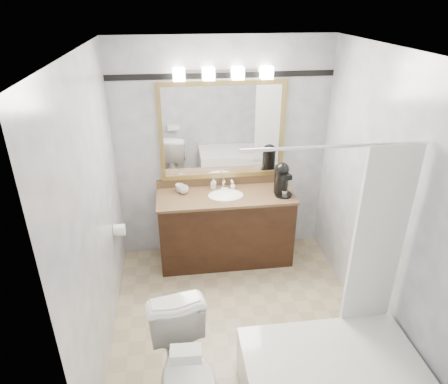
% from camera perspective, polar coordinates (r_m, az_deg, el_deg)
% --- Properties ---
extents(room, '(2.42, 2.62, 2.52)m').
position_cam_1_polar(room, '(3.36, 2.57, -2.04)').
color(room, tan).
rests_on(room, ground).
extents(vanity, '(1.53, 0.58, 0.97)m').
position_cam_1_polar(vanity, '(4.64, 0.24, -4.91)').
color(vanity, black).
rests_on(vanity, ground).
extents(mirror, '(1.40, 0.04, 1.10)m').
position_cam_1_polar(mirror, '(4.44, -0.20, 8.66)').
color(mirror, '#A98F4C').
rests_on(mirror, room).
extents(vanity_light_bar, '(1.02, 0.14, 0.12)m').
position_cam_1_polar(vanity_light_bar, '(4.23, -0.12, 16.63)').
color(vanity_light_bar, silver).
rests_on(vanity_light_bar, room).
extents(accent_stripe, '(2.40, 0.01, 0.06)m').
position_cam_1_polar(accent_stripe, '(4.30, -0.23, 16.34)').
color(accent_stripe, black).
rests_on(accent_stripe, room).
extents(bathtub, '(1.30, 0.75, 1.96)m').
position_cam_1_polar(bathtub, '(3.44, 14.97, -23.17)').
color(bathtub, white).
rests_on(bathtub, ground).
extents(tp_roll, '(0.11, 0.12, 0.12)m').
position_cam_1_polar(tp_roll, '(4.21, -14.71, -5.26)').
color(tp_roll, white).
rests_on(tp_roll, room).
extents(toilet, '(0.58, 0.85, 0.80)m').
position_cam_1_polar(toilet, '(3.18, -5.30, -24.17)').
color(toilet, white).
rests_on(toilet, ground).
extents(tissue_box, '(0.20, 0.12, 0.08)m').
position_cam_1_polar(tissue_box, '(2.69, -5.46, -22.07)').
color(tissue_box, white).
rests_on(tissue_box, toilet).
extents(coffee_maker, '(0.19, 0.24, 0.37)m').
position_cam_1_polar(coffee_maker, '(4.43, 8.26, 1.98)').
color(coffee_maker, black).
rests_on(coffee_maker, vanity).
extents(cup_left, '(0.12, 0.12, 0.09)m').
position_cam_1_polar(cup_left, '(4.48, -5.79, 0.31)').
color(cup_left, white).
rests_on(cup_left, vanity).
extents(cup_right, '(0.09, 0.09, 0.09)m').
position_cam_1_polar(cup_right, '(4.53, -6.37, 0.59)').
color(cup_right, white).
rests_on(cup_right, vanity).
extents(soap_bottle_a, '(0.07, 0.07, 0.12)m').
position_cam_1_polar(soap_bottle_a, '(4.56, -1.54, 1.16)').
color(soap_bottle_a, white).
rests_on(soap_bottle_a, vanity).
extents(soap_bottle_b, '(0.08, 0.08, 0.08)m').
position_cam_1_polar(soap_bottle_b, '(4.57, 1.28, 0.93)').
color(soap_bottle_b, white).
rests_on(soap_bottle_b, vanity).
extents(soap_bar, '(0.09, 0.07, 0.02)m').
position_cam_1_polar(soap_bar, '(4.54, 0.10, 0.39)').
color(soap_bar, beige).
rests_on(soap_bar, vanity).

